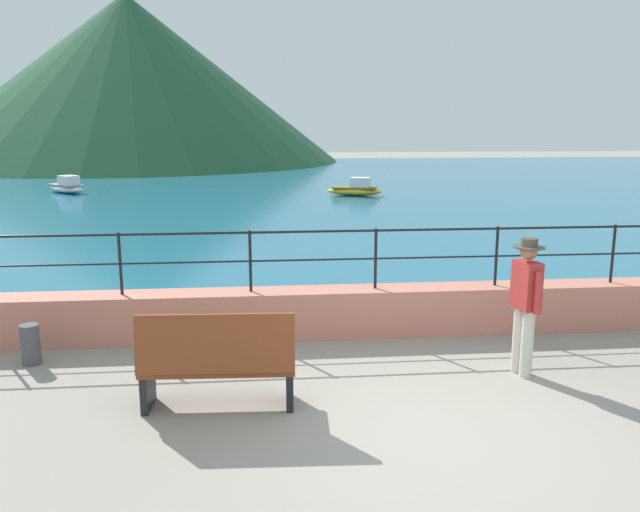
{
  "coord_description": "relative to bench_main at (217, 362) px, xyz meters",
  "views": [
    {
      "loc": [
        -1.71,
        -5.95,
        3.14
      ],
      "look_at": [
        -0.78,
        3.7,
        1.1
      ],
      "focal_mm": 36.11,
      "sensor_mm": 36.0,
      "label": 1
    }
  ],
  "objects": [
    {
      "name": "bench_main",
      "position": [
        0.0,
        0.0,
        0.0
      ],
      "size": [
        1.72,
        0.64,
        1.13
      ],
      "color": "brown",
      "rests_on": "ground"
    },
    {
      "name": "railing",
      "position": [
        2.19,
        2.43,
        0.76
      ],
      "size": [
        18.44,
        0.04,
        0.9
      ],
      "color": "black",
      "rests_on": "promenade_wall"
    },
    {
      "name": "lake_water",
      "position": [
        2.19,
        25.07,
        -0.53
      ],
      "size": [
        64.0,
        44.32,
        0.06
      ],
      "primitive_type": "cube",
      "color": "#236B89",
      "rests_on": "ground"
    },
    {
      "name": "promenade_wall",
      "position": [
        2.19,
        2.43,
        -0.21
      ],
      "size": [
        20.0,
        0.56,
        0.7
      ],
      "primitive_type": "cube",
      "color": "tan",
      "rests_on": "ground"
    },
    {
      "name": "boat_1",
      "position": [
        -7.83,
        22.3,
        -0.23
      ],
      "size": [
        2.24,
        2.28,
        0.76
      ],
      "color": "white",
      "rests_on": "lake_water"
    },
    {
      "name": "bollard",
      "position": [
        -2.53,
        1.61,
        -0.29
      ],
      "size": [
        0.24,
        0.24,
        0.54
      ],
      "primitive_type": "cylinder",
      "color": "#4C4C51",
      "rests_on": "ground"
    },
    {
      "name": "hill_main",
      "position": [
        -9.12,
        45.19,
        5.69
      ],
      "size": [
        31.93,
        31.93,
        12.49
      ],
      "primitive_type": "cone",
      "color": "#1E4C2D",
      "rests_on": "ground"
    },
    {
      "name": "person_walking",
      "position": [
        3.75,
        0.66,
        0.42
      ],
      "size": [
        0.38,
        0.56,
        1.75
      ],
      "color": "beige",
      "rests_on": "ground"
    },
    {
      "name": "boat_2",
      "position": [
        4.57,
        20.04,
        -0.23
      ],
      "size": [
        2.47,
        1.59,
        0.76
      ],
      "color": "gold",
      "rests_on": "lake_water"
    },
    {
      "name": "ground_plane",
      "position": [
        2.19,
        -0.77,
        -0.56
      ],
      "size": [
        120.0,
        120.0,
        0.0
      ],
      "primitive_type": "plane",
      "color": "gray"
    }
  ]
}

